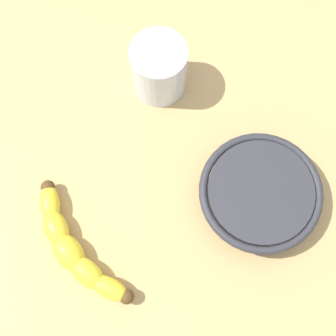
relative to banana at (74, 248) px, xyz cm
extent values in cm
cube|color=tan|center=(9.22, -8.41, -3.43)|extent=(120.00, 120.00, 3.00)
ellipsoid|color=yellow|center=(6.82, 3.27, 0.00)|extent=(6.10, 3.38, 2.78)
ellipsoid|color=yellow|center=(3.03, 2.42, 0.00)|extent=(6.61, 5.07, 3.32)
ellipsoid|color=yellow|center=(-0.46, 0.71, 0.00)|extent=(7.00, 6.40, 3.86)
ellipsoid|color=yellow|center=(-3.46, -1.75, 0.00)|extent=(6.44, 6.51, 3.32)
ellipsoid|color=yellow|center=(-5.81, -4.84, 0.00)|extent=(5.36, 6.44, 2.78)
sphere|color=#513819|center=(9.44, 3.55, 0.00)|extent=(2.12, 2.12, 2.12)
sphere|color=#513819|center=(-7.15, -7.11, 0.00)|extent=(2.12, 2.12, 2.12)
cylinder|color=silver|center=(25.62, -14.10, 2.95)|extent=(8.48, 8.48, 9.77)
cylinder|color=#F4C279|center=(25.62, -14.10, 2.02)|extent=(7.98, 7.98, 7.40)
cylinder|color=#2D2D33|center=(5.60, -27.10, 0.34)|extent=(15.21, 15.21, 4.53)
torus|color=#2D2D33|center=(5.60, -27.10, 2.00)|extent=(17.73, 17.73, 1.20)
camera|label=1|loc=(-8.49, -12.73, 66.37)|focal=49.80mm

